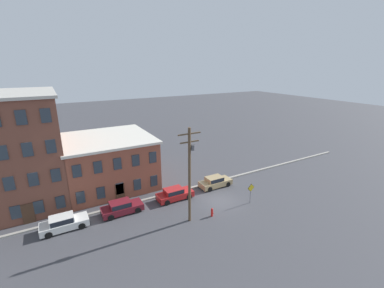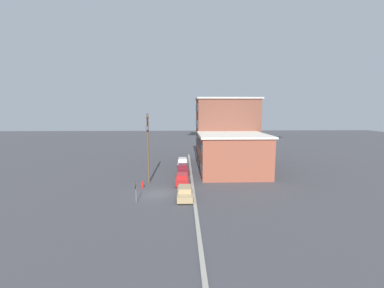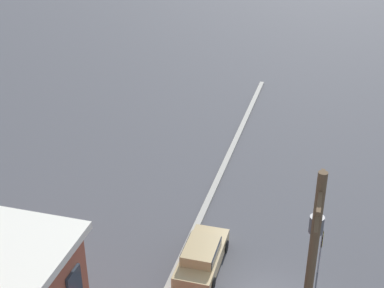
# 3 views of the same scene
# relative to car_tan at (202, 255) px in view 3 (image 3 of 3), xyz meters

# --- Properties ---
(kerb_strip) EXTENTS (56.00, 0.36, 0.16)m
(kerb_strip) POSITION_rel_car_tan_xyz_m (-1.62, 1.11, -0.67)
(kerb_strip) COLOR #9E998E
(kerb_strip) RESTS_ON ground_plane
(car_tan) EXTENTS (4.40, 1.92, 1.43)m
(car_tan) POSITION_rel_car_tan_xyz_m (0.00, 0.00, 0.00)
(car_tan) COLOR tan
(car_tan) RESTS_ON ground_plane
(caution_sign) EXTENTS (1.00, 0.08, 2.46)m
(caution_sign) POSITION_rel_car_tan_xyz_m (1.18, -5.54, 0.89)
(caution_sign) COLOR slate
(caution_sign) RESTS_ON ground_plane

